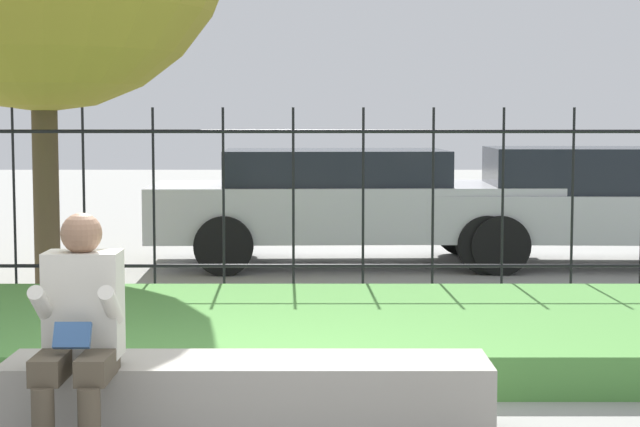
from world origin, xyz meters
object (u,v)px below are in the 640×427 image
object	(u,v)px
person_seated_reader	(84,326)
car_parked_center	(352,202)
stone_bench	(252,402)
car_parked_right	(604,203)

from	to	relation	value
person_seated_reader	car_parked_center	distance (m)	7.27
stone_bench	person_seated_reader	bearing A→B (deg)	-160.21
car_parked_right	car_parked_center	xyz separation A→B (m)	(-2.91, 0.08, 0.00)
car_parked_right	stone_bench	bearing A→B (deg)	-116.55
stone_bench	car_parked_right	distance (m)	7.66
person_seated_reader	car_parked_right	distance (m)	8.31
person_seated_reader	car_parked_center	world-z (taller)	car_parked_center
stone_bench	car_parked_center	world-z (taller)	car_parked_center
stone_bench	person_seated_reader	world-z (taller)	person_seated_reader
person_seated_reader	car_parked_right	xyz separation A→B (m)	(4.44, 7.02, 0.07)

